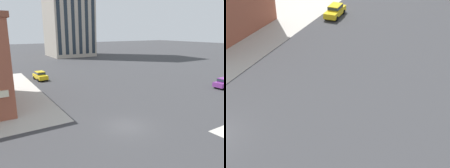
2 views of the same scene
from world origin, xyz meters
The scene contains 1 object.
car_main_southbound_near centered at (-1.99, 26.43, 0.92)m, with size 2.11×4.51×1.68m.
Camera 2 is at (16.90, -12.49, 17.27)m, focal length 51.12 mm.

